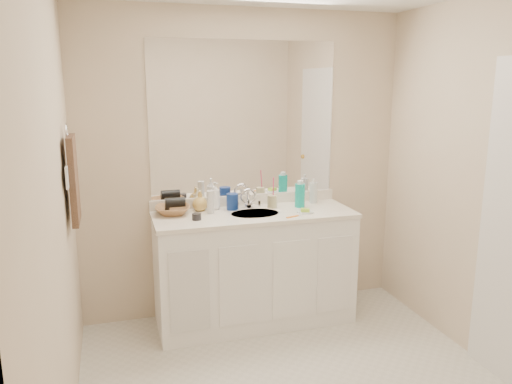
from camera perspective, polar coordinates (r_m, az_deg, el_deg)
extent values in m
cube|color=beige|center=(3.97, -1.34, 3.08)|extent=(2.60, 0.02, 2.40)
cube|color=beige|center=(1.69, 22.93, -11.00)|extent=(2.60, 0.02, 2.40)
cube|color=beige|center=(2.58, -22.08, -2.99)|extent=(0.02, 2.60, 2.40)
cube|color=beige|center=(3.46, 26.10, 0.41)|extent=(0.02, 2.60, 2.40)
cube|color=white|center=(3.92, -0.21, -8.80)|extent=(1.50, 0.55, 0.85)
cube|color=white|center=(3.78, -0.22, -2.58)|extent=(1.52, 0.57, 0.03)
cube|color=white|center=(4.01, -1.26, -0.90)|extent=(1.52, 0.03, 0.08)
cylinder|color=beige|center=(3.76, -0.13, -2.61)|extent=(0.37, 0.37, 0.02)
cylinder|color=silver|center=(3.92, -0.88, -1.01)|extent=(0.02, 0.02, 0.11)
cube|color=white|center=(3.92, -1.34, 8.26)|extent=(1.48, 0.01, 1.20)
cylinder|color=navy|center=(3.86, -2.72, -1.10)|extent=(0.12, 0.12, 0.13)
cylinder|color=#C0BA87|center=(3.92, 1.84, -1.09)|extent=(0.08, 0.08, 0.10)
cylinder|color=#ED3E6E|center=(3.90, 1.99, 0.36)|extent=(0.02, 0.04, 0.19)
cylinder|color=#0EAD9D|center=(3.94, 5.03, -0.40)|extent=(0.08, 0.08, 0.19)
cylinder|color=silver|center=(4.09, 6.57, -0.08)|extent=(0.08, 0.08, 0.17)
cube|color=white|center=(3.78, 5.64, -2.34)|extent=(0.11, 0.09, 0.01)
cube|color=#A6D634|center=(3.77, 5.64, -2.07)|extent=(0.08, 0.07, 0.02)
cube|color=orange|center=(3.67, 4.19, -2.83)|extent=(0.11, 0.06, 0.00)
cylinder|color=black|center=(3.60, -6.80, -2.82)|extent=(0.09, 0.09, 0.05)
cylinder|color=silver|center=(3.75, -5.23, -1.17)|extent=(0.07, 0.07, 0.17)
imported|color=white|center=(3.87, -4.71, -0.43)|extent=(0.10, 0.10, 0.21)
imported|color=#FFF6CF|center=(3.88, -6.40, -0.94)|extent=(0.09, 0.09, 0.15)
imported|color=tan|center=(3.85, -6.42, -1.04)|extent=(0.13, 0.13, 0.15)
imported|color=#8F6039|center=(3.77, -9.49, -2.06)|extent=(0.29, 0.29, 0.06)
cylinder|color=black|center=(3.76, -9.22, -1.18)|extent=(0.15, 0.08, 0.07)
torus|color=silver|center=(3.28, -20.86, 6.46)|extent=(0.01, 0.11, 0.11)
cube|color=#34251C|center=(3.32, -20.12, 1.33)|extent=(0.04, 0.32, 0.55)
cube|color=white|center=(3.12, -20.79, 1.53)|extent=(0.01, 0.08, 0.13)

